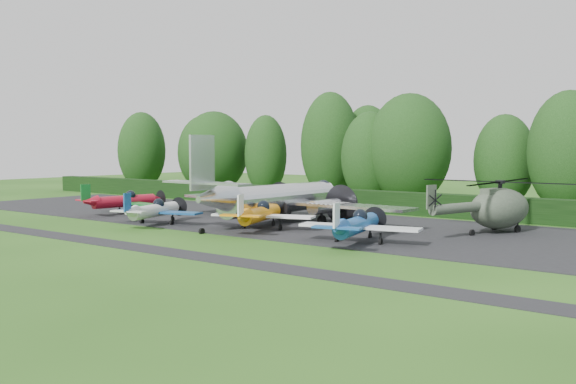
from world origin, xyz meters
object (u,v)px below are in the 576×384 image
Objects in this scene: light_plane_red at (125,201)px; helicopter at (499,205)px; transport_plane at (277,198)px; light_plane_orange at (261,214)px; light_plane_blue at (357,225)px; light_plane_white at (155,210)px.

light_plane_red is 0.59× the size of helicopter.
light_plane_orange is at bearing -68.40° from transport_plane.
transport_plane is 2.75× the size of light_plane_blue.
transport_plane is 4.83m from light_plane_orange.
helicopter is at bearing 52.66° from light_plane_orange.
light_plane_red is at bearing 179.27° from helicopter.
light_plane_blue is at bearing -13.59° from light_plane_red.
light_plane_red is at bearing -169.75° from transport_plane.
light_plane_blue reaches higher than light_plane_red.
light_plane_white is at bearing -168.16° from helicopter.
light_plane_blue is at bearing 19.78° from light_plane_white.
light_plane_white is (-6.72, -6.82, -0.83)m from transport_plane.
transport_plane reaches higher than light_plane_white.
transport_plane reaches higher than light_plane_red.
light_plane_white is 8.96m from light_plane_orange.
helicopter is (5.14, 10.75, 0.76)m from light_plane_blue.
light_plane_white is at bearing -136.52° from transport_plane.
light_plane_white is 0.95× the size of light_plane_orange.
light_plane_blue is 0.60× the size of helicopter.
light_plane_blue is (10.88, -5.79, -0.76)m from transport_plane.
light_plane_white is 17.63m from light_plane_blue.
transport_plane is 1.65× the size of helicopter.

